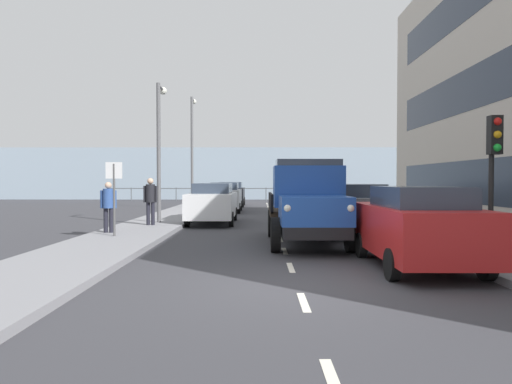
# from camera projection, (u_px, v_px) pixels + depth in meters

# --- Properties ---
(ground_plane) EXTENTS (80.00, 80.00, 0.00)m
(ground_plane) POSITION_uv_depth(u_px,v_px,m) (274.00, 222.00, 20.41)
(ground_plane) COLOR #38383D
(sidewalk_left) EXTENTS (2.56, 41.83, 0.15)m
(sidewalk_left) POSITION_uv_depth(u_px,v_px,m) (383.00, 220.00, 20.39)
(sidewalk_left) COLOR gray
(sidewalk_left) RESTS_ON ground_plane
(sidewalk_right) EXTENTS (2.56, 41.83, 0.15)m
(sidewalk_right) POSITION_uv_depth(u_px,v_px,m) (165.00, 220.00, 20.44)
(sidewalk_right) COLOR gray
(sidewalk_right) RESTS_ON ground_plane
(road_centreline_markings) EXTENTS (0.12, 36.26, 0.01)m
(road_centreline_markings) POSITION_uv_depth(u_px,v_px,m) (275.00, 224.00, 19.30)
(road_centreline_markings) COLOR silver
(road_centreline_markings) RESTS_ON ground_plane
(sea_horizon) EXTENTS (80.00, 0.80, 5.00)m
(sea_horizon) POSITION_uv_depth(u_px,v_px,m) (265.00, 174.00, 44.26)
(sea_horizon) COLOR #8C9EAD
(sea_horizon) RESTS_ON ground_plane
(seawall_railing) EXTENTS (28.08, 0.08, 1.20)m
(seawall_railing) POSITION_uv_depth(u_px,v_px,m) (266.00, 191.00, 40.70)
(seawall_railing) COLOR #4C5156
(seawall_railing) RESTS_ON ground_plane
(truck_vintage_blue) EXTENTS (2.17, 5.64, 2.43)m
(truck_vintage_blue) POSITION_uv_depth(u_px,v_px,m) (308.00, 204.00, 13.03)
(truck_vintage_blue) COLOR black
(truck_vintage_blue) RESTS_ON ground_plane
(car_red_kerbside_near) EXTENTS (1.91, 4.06, 1.72)m
(car_red_kerbside_near) POSITION_uv_depth(u_px,v_px,m) (417.00, 226.00, 9.62)
(car_red_kerbside_near) COLOR #B21E1E
(car_red_kerbside_near) RESTS_ON ground_plane
(car_grey_kerbside_1) EXTENTS (1.85, 4.35, 1.72)m
(car_grey_kerbside_1) POSITION_uv_depth(u_px,v_px,m) (356.00, 208.00, 15.62)
(car_grey_kerbside_1) COLOR slate
(car_grey_kerbside_1) RESTS_ON ground_plane
(car_white_oppositeside_0) EXTENTS (1.93, 4.62, 1.72)m
(car_white_oppositeside_0) POSITION_uv_depth(u_px,v_px,m) (213.00, 202.00, 19.64)
(car_white_oppositeside_0) COLOR white
(car_white_oppositeside_0) RESTS_ON ground_plane
(car_silver_oppositeside_1) EXTENTS (1.92, 4.05, 1.72)m
(car_silver_oppositeside_1) POSITION_uv_depth(u_px,v_px,m) (225.00, 197.00, 26.62)
(car_silver_oppositeside_1) COLOR #B7BABF
(car_silver_oppositeside_1) RESTS_ON ground_plane
(car_black_oppositeside_2) EXTENTS (1.93, 4.30, 1.72)m
(car_black_oppositeside_2) POSITION_uv_depth(u_px,v_px,m) (231.00, 194.00, 32.68)
(car_black_oppositeside_2) COLOR black
(car_black_oppositeside_2) RESTS_ON ground_plane
(pedestrian_near_railing) EXTENTS (0.53, 0.34, 1.64)m
(pedestrian_near_railing) POSITION_uv_depth(u_px,v_px,m) (108.00, 203.00, 14.86)
(pedestrian_near_railing) COLOR black
(pedestrian_near_railing) RESTS_ON sidewalk_right
(pedestrian_in_dark_coat) EXTENTS (0.53, 0.34, 1.78)m
(pedestrian_in_dark_coat) POSITION_uv_depth(u_px,v_px,m) (150.00, 197.00, 17.38)
(pedestrian_in_dark_coat) COLOR black
(pedestrian_in_dark_coat) RESTS_ON sidewalk_right
(traffic_light_near) EXTENTS (0.28, 0.41, 3.20)m
(traffic_light_near) POSITION_uv_depth(u_px,v_px,m) (494.00, 154.00, 10.69)
(traffic_light_near) COLOR black
(traffic_light_near) RESTS_ON sidewalk_left
(lamp_post_promenade) EXTENTS (0.32, 1.14, 5.63)m
(lamp_post_promenade) POSITION_uv_depth(u_px,v_px,m) (160.00, 138.00, 18.65)
(lamp_post_promenade) COLOR #59595B
(lamp_post_promenade) RESTS_ON sidewalk_right
(lamp_post_far) EXTENTS (0.32, 1.14, 6.89)m
(lamp_post_far) POSITION_uv_depth(u_px,v_px,m) (192.00, 142.00, 28.67)
(lamp_post_far) COLOR #59595B
(lamp_post_far) RESTS_ON sidewalk_right
(street_sign) EXTENTS (0.50, 0.07, 2.25)m
(street_sign) POSITION_uv_depth(u_px,v_px,m) (114.00, 186.00, 13.94)
(street_sign) COLOR #4C4C4C
(street_sign) RESTS_ON sidewalk_right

